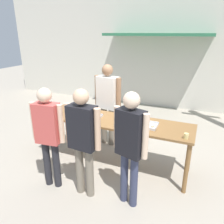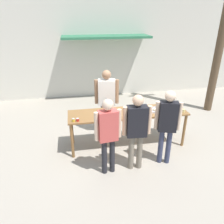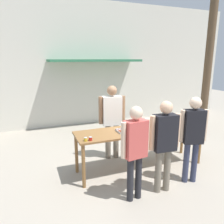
# 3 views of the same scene
# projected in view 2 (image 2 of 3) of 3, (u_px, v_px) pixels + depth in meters

# --- Properties ---
(ground_plane) EXTENTS (24.00, 24.00, 0.00)m
(ground_plane) POSITION_uv_depth(u_px,v_px,m) (127.00, 144.00, 5.82)
(ground_plane) COLOR #A39989
(building_facade_back) EXTENTS (12.00, 1.11, 4.50)m
(building_facade_back) POSITION_uv_depth(u_px,v_px,m) (104.00, 39.00, 8.44)
(building_facade_back) COLOR beige
(building_facade_back) RESTS_ON ground
(serving_table) EXTENTS (2.96, 0.77, 0.94)m
(serving_table) POSITION_uv_depth(u_px,v_px,m) (128.00, 116.00, 5.47)
(serving_table) COLOR brown
(serving_table) RESTS_ON ground
(food_tray_sausages) EXTENTS (0.37, 0.26, 0.04)m
(food_tray_sausages) POSITION_uv_depth(u_px,v_px,m) (112.00, 113.00, 5.33)
(food_tray_sausages) COLOR silver
(food_tray_sausages) RESTS_ON serving_table
(food_tray_buns) EXTENTS (0.46, 0.32, 0.06)m
(food_tray_buns) POSITION_uv_depth(u_px,v_px,m) (152.00, 110.00, 5.50)
(food_tray_buns) COLOR silver
(food_tray_buns) RESTS_ON serving_table
(condiment_jar_mustard) EXTENTS (0.07, 0.07, 0.07)m
(condiment_jar_mustard) POSITION_uv_depth(u_px,v_px,m) (73.00, 120.00, 4.96)
(condiment_jar_mustard) COLOR gold
(condiment_jar_mustard) RESTS_ON serving_table
(condiment_jar_ketchup) EXTENTS (0.07, 0.07, 0.07)m
(condiment_jar_ketchup) POSITION_uv_depth(u_px,v_px,m) (78.00, 120.00, 4.97)
(condiment_jar_ketchup) COLOR #B22319
(condiment_jar_ketchup) RESTS_ON serving_table
(beer_cup) EXTENTS (0.07, 0.07, 0.09)m
(beer_cup) POSITION_uv_depth(u_px,v_px,m) (183.00, 111.00, 5.39)
(beer_cup) COLOR #DBC67A
(beer_cup) RESTS_ON serving_table
(person_server_behind_table) EXTENTS (0.65, 0.32, 1.84)m
(person_server_behind_table) POSITION_uv_depth(u_px,v_px,m) (107.00, 97.00, 5.95)
(person_server_behind_table) COLOR #756B5B
(person_server_behind_table) RESTS_ON ground
(person_customer_holding_hotdog) EXTENTS (0.56, 0.26, 1.71)m
(person_customer_holding_hotdog) POSITION_uv_depth(u_px,v_px,m) (108.00, 131.00, 4.40)
(person_customer_holding_hotdog) COLOR #232328
(person_customer_holding_hotdog) RESTS_ON ground
(person_customer_with_cup) EXTENTS (0.54, 0.31, 1.76)m
(person_customer_with_cup) POSITION_uv_depth(u_px,v_px,m) (167.00, 121.00, 4.69)
(person_customer_with_cup) COLOR #333851
(person_customer_with_cup) RESTS_ON ground
(person_customer_waiting_in_line) EXTENTS (0.60, 0.26, 1.75)m
(person_customer_waiting_in_line) POSITION_uv_depth(u_px,v_px,m) (137.00, 127.00, 4.52)
(person_customer_waiting_in_line) COLOR #756B5B
(person_customer_waiting_in_line) RESTS_ON ground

